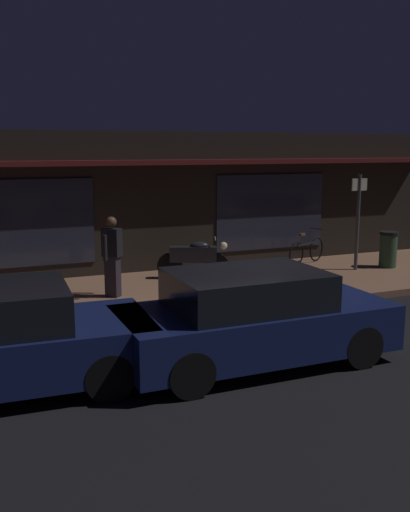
# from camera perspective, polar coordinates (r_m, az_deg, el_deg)

# --- Properties ---
(ground_plane) EXTENTS (60.00, 60.00, 0.00)m
(ground_plane) POSITION_cam_1_polar(r_m,az_deg,el_deg) (10.24, 4.25, -7.60)
(ground_plane) COLOR black
(sidewalk_slab) EXTENTS (18.00, 4.00, 0.15)m
(sidewalk_slab) POSITION_cam_1_polar(r_m,az_deg,el_deg) (12.85, -1.83, -3.44)
(sidewalk_slab) COLOR #8C6047
(sidewalk_slab) RESTS_ON ground_plane
(storefront_building) EXTENTS (18.00, 3.30, 3.60)m
(storefront_building) POSITION_cam_1_polar(r_m,az_deg,el_deg) (15.74, -6.31, 5.48)
(storefront_building) COLOR black
(storefront_building) RESTS_ON ground_plane
(motorcycle) EXTENTS (1.62, 0.83, 0.97)m
(motorcycle) POSITION_cam_1_polar(r_m,az_deg,el_deg) (13.64, -1.04, -0.16)
(motorcycle) COLOR black
(motorcycle) RESTS_ON sidewalk_slab
(bicycle_parked) EXTENTS (1.51, 0.76, 0.91)m
(bicycle_parked) POSITION_cam_1_polar(r_m,az_deg,el_deg) (15.60, 9.97, 0.53)
(bicycle_parked) COLOR black
(bicycle_parked) RESTS_ON sidewalk_slab
(person_photographer) EXTENTS (0.50, 0.49, 1.67)m
(person_photographer) POSITION_cam_1_polar(r_m,az_deg,el_deg) (12.03, -9.13, 0.10)
(person_photographer) COLOR #28232D
(person_photographer) RESTS_ON sidewalk_slab
(sign_post) EXTENTS (0.44, 0.09, 2.40)m
(sign_post) POSITION_cam_1_polar(r_m,az_deg,el_deg) (14.99, 14.82, 3.80)
(sign_post) COLOR #47474C
(sign_post) RESTS_ON sidewalk_slab
(trash_bin) EXTENTS (0.48, 0.48, 0.93)m
(trash_bin) POSITION_cam_1_polar(r_m,az_deg,el_deg) (15.66, 17.59, 0.65)
(trash_bin) COLOR #2D4C33
(trash_bin) RESTS_ON sidewalk_slab
(parked_car_far) EXTENTS (4.11, 1.79, 1.42)m
(parked_car_far) POSITION_cam_1_polar(r_m,az_deg,el_deg) (8.68, 4.72, -6.10)
(parked_car_far) COLOR black
(parked_car_far) RESTS_ON ground_plane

